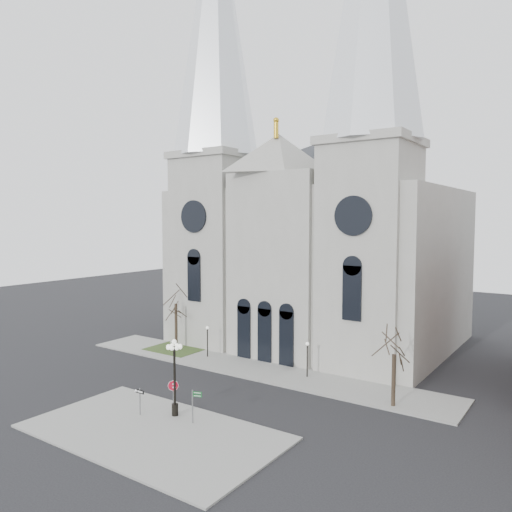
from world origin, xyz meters
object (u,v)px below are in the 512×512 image
Objects in this scene: one_way_sign at (140,397)px; street_name_sign at (194,404)px; globe_lamp at (174,368)px; stop_sign at (173,389)px.

street_name_sign is at bearing 13.16° from one_way_sign.
globe_lamp is at bearing 151.78° from street_name_sign.
globe_lamp reaches higher than stop_sign.
one_way_sign is (-1.43, -2.06, -0.30)m from stop_sign.
stop_sign reaches higher than one_way_sign.
globe_lamp is at bearing 30.17° from one_way_sign.
stop_sign is 2.19m from globe_lamp.
one_way_sign is 0.84× the size of street_name_sign.
stop_sign is 0.41× the size of globe_lamp.
street_name_sign is at bearing -38.65° from stop_sign.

